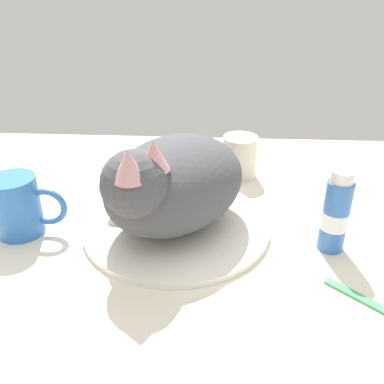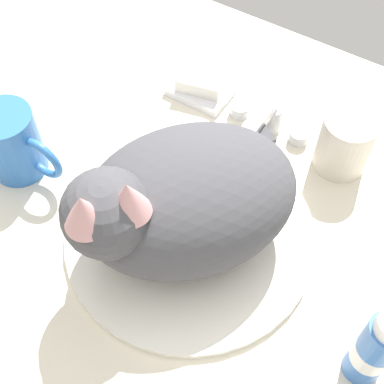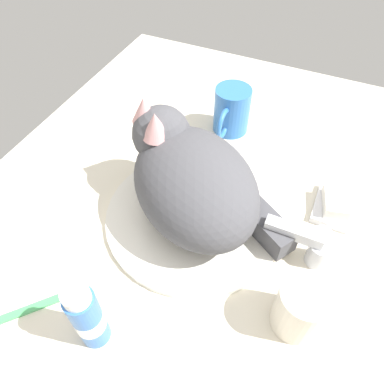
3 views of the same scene
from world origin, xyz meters
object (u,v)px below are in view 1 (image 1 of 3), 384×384
coffee_mug (19,206)px  soap_bar (131,160)px  toothpaste_bottle (336,214)px  faucet (185,163)px  cat (170,183)px  rinse_cup (240,157)px  toothbrush (381,306)px

coffee_mug → soap_bar: coffee_mug is taller
toothpaste_bottle → coffee_mug: bearing=178.2°
soap_bar → toothpaste_bottle: size_ratio=0.50×
faucet → soap_bar: faucet is taller
cat → rinse_cup: bearing=60.8°
rinse_cup → soap_bar: 22.71cm
rinse_cup → coffee_mug: bearing=-147.3°
faucet → cat: size_ratio=0.37×
soap_bar → toothpaste_bottle: (35.60, -25.79, 3.86)cm
faucet → toothpaste_bottle: size_ratio=0.92×
soap_bar → toothpaste_bottle: 44.13cm
coffee_mug → toothpaste_bottle: bearing=-1.8°
coffee_mug → cat: bearing=4.2°
toothbrush → toothpaste_bottle: bearing=104.7°
rinse_cup → toothbrush: (16.45, -37.51, -3.69)cm
rinse_cup → soap_bar: rinse_cup is taller
toothbrush → soap_bar: bearing=135.1°
faucet → coffee_mug: bearing=-138.0°
toothbrush → cat: bearing=149.9°
coffee_mug → toothbrush: bearing=-15.6°
cat → soap_bar: size_ratio=4.98×
soap_bar → toothpaste_bottle: bearing=-35.9°
cat → coffee_mug: bearing=-175.8°
rinse_cup → toothbrush: bearing=-66.3°
coffee_mug → soap_bar: size_ratio=1.79×
rinse_cup → toothpaste_bottle: bearing=-61.9°
faucet → soap_bar: size_ratio=1.84×
soap_bar → rinse_cup: bearing=-3.5°
faucet → toothpaste_bottle: 34.00cm
faucet → rinse_cup: 11.11cm
rinse_cup → soap_bar: size_ratio=1.28×
coffee_mug → toothbrush: coffee_mug is taller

